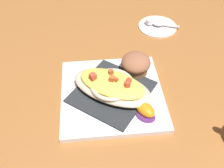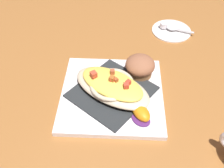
{
  "view_description": "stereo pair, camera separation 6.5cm",
  "coord_description": "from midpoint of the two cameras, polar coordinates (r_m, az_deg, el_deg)",
  "views": [
    {
      "loc": [
        -0.44,
        -0.07,
        0.51
      ],
      "look_at": [
        0.0,
        0.0,
        0.04
      ],
      "focal_mm": 43.0,
      "sensor_mm": 36.0,
      "label": 1
    },
    {
      "loc": [
        -0.43,
        -0.13,
        0.51
      ],
      "look_at": [
        0.0,
        0.0,
        0.04
      ],
      "focal_mm": 43.0,
      "sensor_mm": 36.0,
      "label": 2
    }
  ],
  "objects": [
    {
      "name": "creamer_cup_0",
      "position": [
        0.91,
        12.96,
        12.04
      ],
      "size": [
        0.02,
        0.02,
        0.02
      ],
      "primitive_type": "cylinder",
      "color": "white",
      "rests_on": "creamer_saucer"
    },
    {
      "name": "ground_plane",
      "position": [
        0.68,
        2.73,
        -2.71
      ],
      "size": [
        2.6,
        2.6,
        0.0
      ],
      "primitive_type": "plane",
      "color": "#A06431"
    },
    {
      "name": "square_plate",
      "position": [
        0.67,
        2.75,
        -2.33
      ],
      "size": [
        0.31,
        0.31,
        0.01
      ],
      "primitive_type": "cube",
      "rotation": [
        0.0,
        0.0,
        0.25
      ],
      "color": "white",
      "rests_on": "ground_plane"
    },
    {
      "name": "gratin_dish",
      "position": [
        0.65,
        2.84,
        -0.49
      ],
      "size": [
        0.16,
        0.23,
        0.05
      ],
      "color": "beige",
      "rests_on": "folded_napkin"
    },
    {
      "name": "creamer_saucer",
      "position": [
        0.91,
        14.56,
        10.93
      ],
      "size": [
        0.13,
        0.13,
        0.01
      ],
      "primitive_type": "cylinder",
      "color": "white",
      "rests_on": "ground_plane"
    },
    {
      "name": "spoon",
      "position": [
        0.91,
        14.92,
        11.33
      ],
      "size": [
        0.03,
        0.09,
        0.01
      ],
      "color": "silver",
      "rests_on": "creamer_saucer"
    },
    {
      "name": "orange_garnish",
      "position": [
        0.62,
        9.19,
        -6.4
      ],
      "size": [
        0.07,
        0.06,
        0.02
      ],
      "color": "#542564",
      "rests_on": "square_plate"
    },
    {
      "name": "folded_napkin",
      "position": [
        0.67,
        2.77,
        -1.8
      ],
      "size": [
        0.23,
        0.22,
        0.0
      ],
      "primitive_type": "cube",
      "rotation": [
        0.0,
        0.0,
        1.16
      ],
      "color": "#282B2D",
      "rests_on": "square_plate"
    },
    {
      "name": "muffin",
      "position": [
        0.7,
        8.6,
        3.59
      ],
      "size": [
        0.08,
        0.08,
        0.06
      ],
      "color": "#93623A",
      "rests_on": "square_plate"
    }
  ]
}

